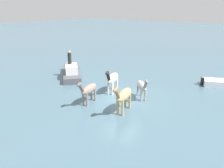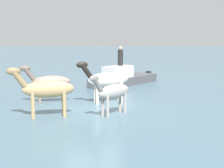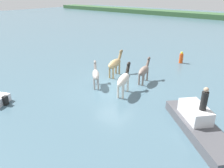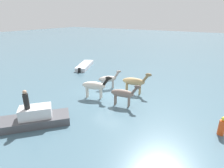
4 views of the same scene
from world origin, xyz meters
name	(u,v)px [view 2 (image 2 of 4)]	position (x,y,z in m)	size (l,w,h in m)	color
ground_plane	(93,109)	(0.00, 0.00, 0.00)	(144.41, 144.41, 0.00)	#476675
horse_dun_straggler	(113,92)	(-1.03, -0.83, 0.92)	(1.79, 1.72, 1.67)	#9E9993
horse_rear_stallion	(46,90)	(-1.29, 1.71, 1.07)	(1.00, 2.51, 1.94)	tan
horse_chestnut_trailing	(49,82)	(1.28, 2.04, 0.97)	(0.92, 2.28, 1.76)	gray
horse_dark_mare	(106,80)	(1.34, -0.57, 1.07)	(1.25, 2.47, 1.94)	silver
boat_skiff_near	(123,80)	(6.81, -1.58, 0.32)	(4.85, 4.51, 1.36)	#4C4C51
person_spotter_bow	(120,57)	(6.79, -1.41, 1.75)	(0.32, 0.32, 1.19)	black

